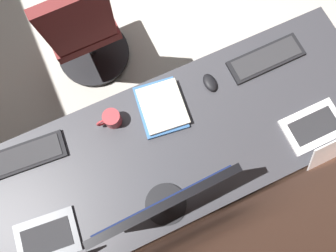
{
  "coord_description": "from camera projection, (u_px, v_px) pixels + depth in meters",
  "views": [
    {
      "loc": [
        0.36,
        2.03,
        2.23
      ],
      "look_at": [
        0.23,
        1.73,
        0.95
      ],
      "focal_mm": 32.26,
      "sensor_mm": 36.0,
      "label": 1
    }
  ],
  "objects": [
    {
      "name": "wall_back",
      "position": [
        308.0,
        212.0,
        0.89
      ],
      "size": [
        4.83,
        0.1,
        2.6
      ],
      "primitive_type": "cube",
      "color": "brown",
      "rests_on": "ground"
    },
    {
      "name": "desk",
      "position": [
        172.0,
        147.0,
        1.58
      ],
      "size": [
        2.22,
        0.75,
        0.73
      ],
      "color": "#38383D",
      "rests_on": "ground"
    },
    {
      "name": "drawer_pedestal",
      "position": [
        208.0,
        144.0,
        1.91
      ],
      "size": [
        0.4,
        0.51,
        0.69
      ],
      "color": "#38383D",
      "rests_on": "ground"
    },
    {
      "name": "monitor_primary",
      "position": [
        165.0,
        204.0,
        1.19
      ],
      "size": [
        0.58,
        0.2,
        0.47
      ],
      "color": "black",
      "rests_on": "desk"
    },
    {
      "name": "laptop_leftmost",
      "position": [
        323.0,
        135.0,
        1.49
      ],
      "size": [
        0.31,
        0.29,
        0.19
      ],
      "color": "white",
      "rests_on": "desk"
    },
    {
      "name": "laptop_left",
      "position": [
        46.0,
        250.0,
        1.35
      ],
      "size": [
        0.31,
        0.28,
        0.21
      ],
      "color": "#595B60",
      "rests_on": "desk"
    },
    {
      "name": "keyboard_main",
      "position": [
        23.0,
        157.0,
        1.5
      ],
      "size": [
        0.43,
        0.17,
        0.02
      ],
      "color": "black",
      "rests_on": "desk"
    },
    {
      "name": "keyboard_spare",
      "position": [
        266.0,
        58.0,
        1.63
      ],
      "size": [
        0.42,
        0.14,
        0.02
      ],
      "color": "black",
      "rests_on": "desk"
    },
    {
      "name": "mouse_main",
      "position": [
        210.0,
        83.0,
        1.59
      ],
      "size": [
        0.06,
        0.1,
        0.03
      ],
      "primitive_type": "ellipsoid",
      "color": "black",
      "rests_on": "desk"
    },
    {
      "name": "book_stack_near",
      "position": [
        162.0,
        107.0,
        1.55
      ],
      "size": [
        0.26,
        0.31,
        0.04
      ],
      "color": "#38669E",
      "rests_on": "desk"
    },
    {
      "name": "coffee_mug",
      "position": [
        112.0,
        119.0,
        1.51
      ],
      "size": [
        0.13,
        0.09,
        0.09
      ],
      "color": "#A53338",
      "rests_on": "desk"
    },
    {
      "name": "office_chair",
      "position": [
        83.0,
        32.0,
        1.98
      ],
      "size": [
        0.56,
        0.56,
        0.97
      ],
      "color": "maroon",
      "rests_on": "ground"
    }
  ]
}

